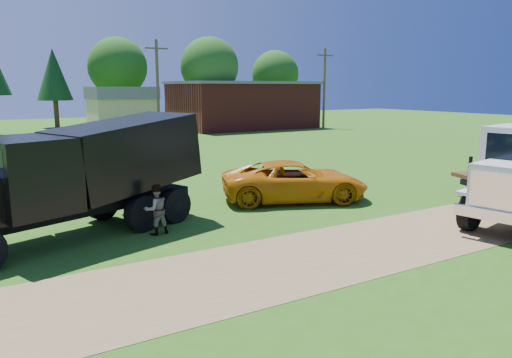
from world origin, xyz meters
TOP-DOWN VIEW (x-y plane):
  - ground at (0.00, 0.00)m, footprint 140.00×140.00m
  - dirt_track at (0.00, 0.00)m, footprint 120.00×4.20m
  - black_dump_truck at (-7.50, 5.58)m, footprint 8.78×5.15m
  - orange_pickup at (1.02, 5.98)m, footprint 6.59×4.85m
  - spectator_b at (-5.58, 4.37)m, footprint 0.84×0.67m
  - brick_building at (18.00, 40.00)m, footprint 15.40×10.40m
  - tan_shed at (4.00, 40.00)m, footprint 6.20×5.40m
  - utility_poles at (6.00, 35.00)m, footprint 42.20×0.28m
  - tree_row at (5.36, 49.45)m, footprint 57.27×14.16m

SIDE VIEW (x-z plane):
  - ground at x=0.00m, z-range 0.00..0.00m
  - dirt_track at x=0.00m, z-range 0.00..0.01m
  - spectator_b at x=-5.58m, z-range 0.00..1.63m
  - orange_pickup at x=1.02m, z-range 0.00..1.66m
  - black_dump_truck at x=-7.50m, z-range 0.19..3.94m
  - tan_shed at x=4.00m, z-range 0.07..4.77m
  - brick_building at x=18.00m, z-range 0.01..5.31m
  - utility_poles at x=6.00m, z-range 0.21..9.21m
  - tree_row at x=5.36m, z-range 1.12..12.34m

